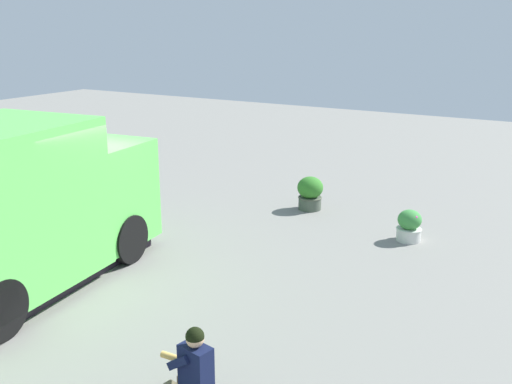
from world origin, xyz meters
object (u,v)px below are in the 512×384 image
(food_truck, at_px, (8,214))
(planter_flowering_far, at_px, (310,193))
(planter_flowering_near, at_px, (409,226))
(person_customer, at_px, (194,371))

(food_truck, bearing_deg, planter_flowering_far, 70.16)
(planter_flowering_near, distance_m, planter_flowering_far, 2.60)
(food_truck, relative_size, person_customer, 5.72)
(food_truck, relative_size, planter_flowering_far, 6.84)
(person_customer, distance_m, planter_flowering_far, 7.13)
(food_truck, distance_m, planter_flowering_near, 7.04)
(person_customer, height_order, planter_flowering_far, person_customer)
(food_truck, bearing_deg, planter_flowering_near, 48.27)
(food_truck, height_order, planter_flowering_far, food_truck)
(person_customer, relative_size, planter_flowering_far, 1.19)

